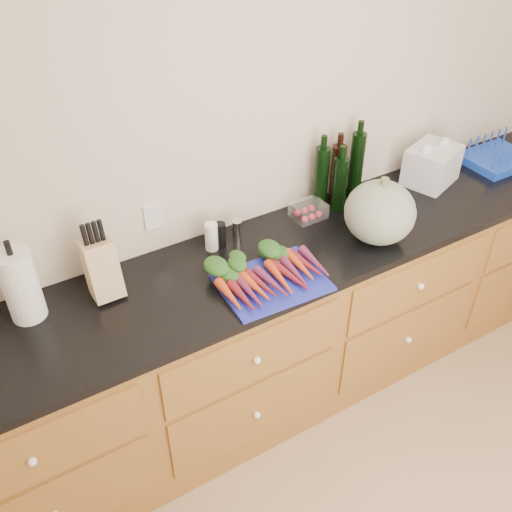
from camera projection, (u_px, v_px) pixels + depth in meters
wall_back at (269, 143)px, 2.59m from camera, size 4.10×0.05×2.60m
cabinets at (301, 321)px, 2.88m from camera, size 3.60×0.64×0.90m
countertop at (306, 247)px, 2.60m from camera, size 3.64×0.62×0.04m
cutting_board at (272, 282)px, 2.36m from camera, size 0.45×0.35×0.01m
carrots at (267, 271)px, 2.37m from camera, size 0.44×0.32×0.06m
squash at (380, 212)px, 2.53m from camera, size 0.32×0.32×0.29m
paper_towel at (21, 286)px, 2.12m from camera, size 0.13×0.13×0.30m
knife_block at (102, 269)px, 2.25m from camera, size 0.12×0.12×0.24m
grinder_salt at (211, 237)px, 2.51m from camera, size 0.06×0.06×0.13m
grinder_pepper at (220, 235)px, 2.53m from camera, size 0.05×0.05×0.12m
canister_chrome at (237, 231)px, 2.57m from camera, size 0.05×0.05×0.10m
tomato_box at (308, 211)px, 2.73m from camera, size 0.16×0.12×0.07m
bottles at (339, 175)px, 2.77m from camera, size 0.28×0.14×0.34m
grocery_bag at (432, 165)px, 2.96m from camera, size 0.32×0.29×0.20m
dish_rack at (497, 157)px, 3.16m from camera, size 0.36×0.29×0.14m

